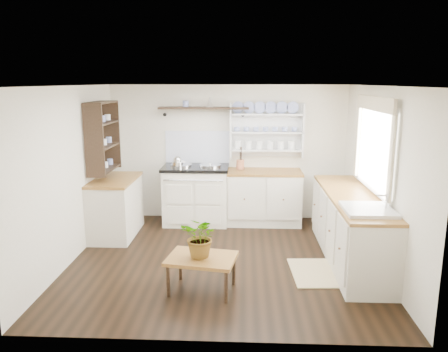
{
  "coord_description": "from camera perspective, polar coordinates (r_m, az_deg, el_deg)",
  "views": [
    {
      "loc": [
        0.28,
        -5.51,
        2.36
      ],
      "look_at": [
        0.01,
        0.25,
        1.1
      ],
      "focal_mm": 35.0,
      "sensor_mm": 36.0,
      "label": 1
    }
  ],
  "objects": [
    {
      "name": "floor",
      "position": [
        6.0,
        -0.19,
        -10.84
      ],
      "size": [
        4.0,
        3.8,
        0.01
      ],
      "primitive_type": "cube",
      "color": "black",
      "rests_on": "ground"
    },
    {
      "name": "wall_back",
      "position": [
        7.51,
        0.53,
        3.05
      ],
      "size": [
        4.0,
        0.02,
        2.3
      ],
      "primitive_type": "cube",
      "color": "silver",
      "rests_on": "ground"
    },
    {
      "name": "wall_right",
      "position": [
        5.9,
        19.6,
        -0.23
      ],
      "size": [
        0.02,
        3.8,
        2.3
      ],
      "primitive_type": "cube",
      "color": "silver",
      "rests_on": "ground"
    },
    {
      "name": "wall_left",
      "position": [
        6.08,
        -19.37,
        0.15
      ],
      "size": [
        0.02,
        3.8,
        2.3
      ],
      "primitive_type": "cube",
      "color": "silver",
      "rests_on": "ground"
    },
    {
      "name": "ceiling",
      "position": [
        5.52,
        -0.21,
        11.71
      ],
      "size": [
        4.0,
        3.8,
        0.01
      ],
      "primitive_type": "cube",
      "color": "white",
      "rests_on": "wall_back"
    },
    {
      "name": "window",
      "position": [
        5.95,
        19.0,
        3.98
      ],
      "size": [
        0.08,
        1.55,
        1.22
      ],
      "color": "white",
      "rests_on": "wall_right"
    },
    {
      "name": "aga_cooker",
      "position": [
        7.36,
        -3.67,
        -2.37
      ],
      "size": [
        1.09,
        0.76,
        1.01
      ],
      "color": "white",
      "rests_on": "floor"
    },
    {
      "name": "back_cabinets",
      "position": [
        7.37,
        5.1,
        -2.67
      ],
      "size": [
        1.27,
        0.63,
        0.9
      ],
      "color": "beige",
      "rests_on": "floor"
    },
    {
      "name": "right_cabinets",
      "position": [
        6.09,
        16.15,
        -6.35
      ],
      "size": [
        0.62,
        2.43,
        0.9
      ],
      "color": "beige",
      "rests_on": "floor"
    },
    {
      "name": "belfast_sink",
      "position": [
        5.3,
        18.22,
        -5.43
      ],
      "size": [
        0.55,
        0.6,
        0.45
      ],
      "color": "white",
      "rests_on": "right_cabinets"
    },
    {
      "name": "left_cabinets",
      "position": [
        6.97,
        -13.94,
        -3.86
      ],
      "size": [
        0.62,
        1.13,
        0.9
      ],
      "color": "beige",
      "rests_on": "floor"
    },
    {
      "name": "plate_rack",
      "position": [
        7.43,
        5.57,
        6.05
      ],
      "size": [
        1.2,
        0.22,
        0.9
      ],
      "color": "white",
      "rests_on": "wall_back"
    },
    {
      "name": "high_shelf",
      "position": [
        7.33,
        -2.66,
        8.78
      ],
      "size": [
        1.5,
        0.29,
        0.16
      ],
      "color": "black",
      "rests_on": "wall_back"
    },
    {
      "name": "left_shelving",
      "position": [
        6.8,
        -15.55,
        5.03
      ],
      "size": [
        0.28,
        0.8,
        1.05
      ],
      "primitive_type": "cube",
      "color": "black",
      "rests_on": "wall_left"
    },
    {
      "name": "kettle",
      "position": [
        7.16,
        -6.06,
        1.64
      ],
      "size": [
        0.18,
        0.18,
        0.22
      ],
      "primitive_type": null,
      "color": "silver",
      "rests_on": "aga_cooker"
    },
    {
      "name": "utensil_crock",
      "position": [
        7.32,
        2.14,
        1.51
      ],
      "size": [
        0.13,
        0.13,
        0.15
      ],
      "primitive_type": "cylinder",
      "color": "#AE643F",
      "rests_on": "back_cabinets"
    },
    {
      "name": "center_table",
      "position": [
        5.04,
        -2.92,
        -10.99
      ],
      "size": [
        0.84,
        0.66,
        0.41
      ],
      "rotation": [
        0.0,
        0.0,
        -0.17
      ],
      "color": "brown",
      "rests_on": "floor"
    },
    {
      "name": "potted_plant",
      "position": [
        4.94,
        -2.96,
        -7.93
      ],
      "size": [
        0.54,
        0.51,
        0.48
      ],
      "primitive_type": "imported",
      "rotation": [
        0.0,
        0.0,
        -0.38
      ],
      "color": "#3F7233",
      "rests_on": "center_table"
    },
    {
      "name": "floor_rug",
      "position": [
        5.71,
        11.65,
        -12.26
      ],
      "size": [
        0.59,
        0.88,
        0.02
      ],
      "primitive_type": "cube",
      "rotation": [
        0.0,
        0.0,
        0.05
      ],
      "color": "#9F855C",
      "rests_on": "floor"
    }
  ]
}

